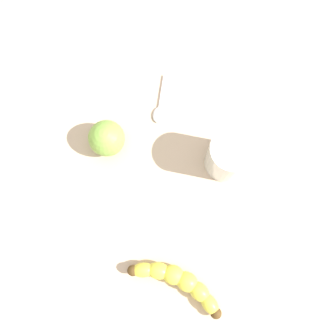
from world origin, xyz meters
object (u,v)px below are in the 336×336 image
(green_apple_fruit, at_px, (107,138))
(teaspoon, at_px, (159,112))
(banana, at_px, (178,282))
(smoothie_glass, at_px, (228,156))

(green_apple_fruit, relative_size, teaspoon, 0.69)
(banana, height_order, teaspoon, banana)
(smoothie_glass, xyz_separation_m, teaspoon, (0.18, -0.02, -0.05))
(banana, height_order, smoothie_glass, smoothie_glass)
(banana, relative_size, smoothie_glass, 1.84)
(teaspoon, bearing_deg, smoothie_glass, 59.55)
(banana, height_order, green_apple_fruit, green_apple_fruit)
(smoothie_glass, distance_m, teaspoon, 0.18)
(banana, xyz_separation_m, smoothie_glass, (0.04, -0.26, 0.03))
(green_apple_fruit, bearing_deg, teaspoon, -114.86)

